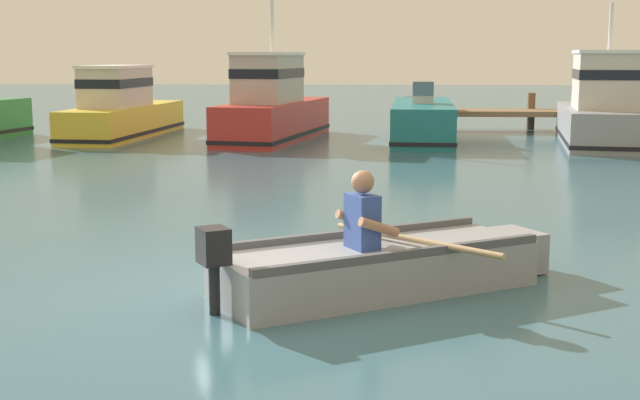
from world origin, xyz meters
TOP-DOWN VIEW (x-y plane):
  - ground_plane at (0.00, 0.00)m, footprint 120.00×120.00m
  - rowboat_with_person at (1.38, 0.21)m, footprint 3.42×2.54m
  - moored_boat_yellow at (-5.71, 15.65)m, footprint 2.08×6.25m
  - moored_boat_red at (-1.39, 14.94)m, footprint 2.73×5.95m
  - moored_boat_teal at (2.64, 15.46)m, footprint 1.93×6.40m
  - moored_boat_grey at (7.24, 14.36)m, footprint 2.96×5.90m

SIDE VIEW (x-z plane):
  - ground_plane at x=0.00m, z-range 0.00..0.00m
  - rowboat_with_person at x=1.38m, z-range -0.34..0.85m
  - moored_boat_teal at x=2.64m, z-range -0.31..1.27m
  - moored_boat_yellow at x=-5.71m, z-range -0.26..1.74m
  - moored_boat_red at x=-1.39m, z-range -1.11..2.85m
  - moored_boat_grey at x=7.24m, z-range -0.90..2.66m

